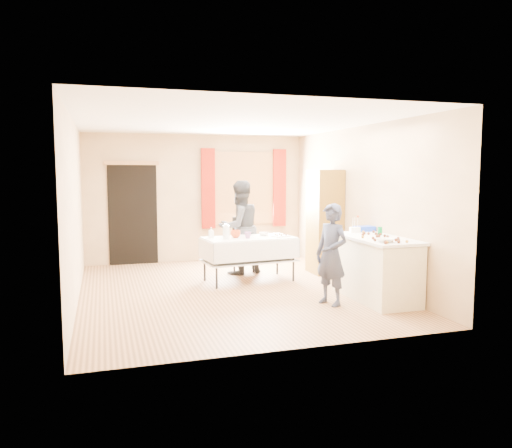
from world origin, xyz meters
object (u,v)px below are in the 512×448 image
object	(u,v)px
party_table	(249,255)
chair	(244,255)
woman	(240,227)
girl	(331,255)
cabinet	(325,222)
counter	(376,268)

from	to	relation	value
party_table	chair	world-z (taller)	chair
woman	girl	bearing A→B (deg)	87.25
girl	woman	distance (m)	2.52
party_table	girl	xyz separation A→B (m)	(0.67, -1.78, 0.26)
cabinet	chair	xyz separation A→B (m)	(-1.36, 0.64, -0.64)
girl	woman	world-z (taller)	woman
party_table	woman	bearing A→B (deg)	82.37
chair	woman	distance (m)	0.63
girl	woman	bearing A→B (deg)	171.76
party_table	chair	bearing A→B (deg)	73.64
cabinet	girl	size ratio (longest dim) A/B	1.33
counter	party_table	xyz separation A→B (m)	(-1.42, 1.69, -0.01)
cabinet	counter	xyz separation A→B (m)	(-0.10, -1.97, -0.49)
chair	girl	bearing A→B (deg)	-65.31
party_table	counter	bearing A→B (deg)	-56.23
cabinet	woman	distance (m)	1.56
cabinet	woman	world-z (taller)	cabinet
cabinet	chair	distance (m)	1.63
chair	woman	world-z (taller)	woman
party_table	chair	distance (m)	0.94
party_table	girl	bearing A→B (deg)	-75.74
chair	counter	bearing A→B (deg)	-50.12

